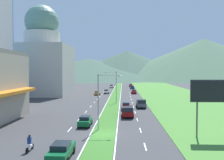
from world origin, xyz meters
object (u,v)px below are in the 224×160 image
at_px(car_3, 126,106).
at_px(car_9, 97,93).
at_px(car_4, 61,150).
at_px(car_0, 132,87).
at_px(car_6, 131,85).
at_px(pickup_truck_0, 128,111).
at_px(car_5, 85,121).
at_px(car_8, 106,91).
at_px(car_7, 112,86).
at_px(street_lamp_near, 101,97).
at_px(motorcycle_rider, 30,144).
at_px(pickup_truck_1, 141,103).
at_px(billboard_roadside, 212,94).
at_px(street_lamp_mid, 115,85).
at_px(car_1, 134,92).

bearing_deg(car_3, car_9, -162.90).
bearing_deg(car_4, car_0, -6.45).
xyz_separation_m(car_6, pickup_truck_0, (-3.31, -84.93, 0.21)).
distance_m(car_4, car_5, 13.69).
distance_m(car_5, pickup_truck_0, 10.36).
relative_size(car_6, car_8, 1.07).
bearing_deg(car_9, car_8, -27.67).
relative_size(car_3, car_8, 0.98).
bearing_deg(car_6, car_7, -53.29).
relative_size(car_4, car_5, 1.16).
bearing_deg(car_9, street_lamp_near, -173.13).
distance_m(car_8, motorcycle_rider, 65.81).
bearing_deg(car_7, pickup_truck_1, -171.37).
distance_m(car_0, pickup_truck_1, 58.56).
height_order(car_8, pickup_truck_0, pickup_truck_0).
xyz_separation_m(billboard_roadside, car_3, (-10.55, 22.03, -4.83)).
bearing_deg(street_lamp_near, car_6, 85.63).
xyz_separation_m(car_0, car_4, (-10.34, -91.53, 0.02)).
xyz_separation_m(street_lamp_near, car_5, (-2.73, 2.39, -3.97)).
distance_m(car_9, pickup_truck_0, 41.54).
height_order(car_3, car_5, car_5).
distance_m(street_lamp_mid, car_0, 51.50).
height_order(street_lamp_near, car_1, street_lamp_near).
bearing_deg(car_8, car_0, -23.87).
relative_size(street_lamp_near, car_1, 1.71).
relative_size(street_lamp_near, pickup_truck_1, 1.49).
relative_size(car_3, pickup_truck_0, 0.78).
bearing_deg(pickup_truck_1, car_4, -17.13).
relative_size(pickup_truck_1, motorcycle_rider, 2.70).
bearing_deg(motorcycle_rider, pickup_truck_0, -28.34).
relative_size(car_5, car_6, 0.89).
xyz_separation_m(billboard_roadside, car_5, (-17.03, 5.81, -4.82)).
distance_m(car_6, pickup_truck_0, 84.99).
bearing_deg(billboard_roadside, car_3, 115.59).
relative_size(car_1, car_7, 0.99).
distance_m(street_lamp_near, street_lamp_mid, 29.33).
bearing_deg(billboard_roadside, street_lamp_mid, 112.27).
bearing_deg(motorcycle_rider, car_9, -0.60).
height_order(billboard_roadside, car_7, billboard_roadside).
relative_size(car_3, car_7, 0.89).
height_order(car_1, car_5, car_5).
height_order(car_7, pickup_truck_1, pickup_truck_1).
xyz_separation_m(street_lamp_mid, car_9, (-6.99, 21.29, -4.18)).
distance_m(billboard_roadside, pickup_truck_0, 17.78).
xyz_separation_m(car_5, car_8, (-0.43, 53.81, -0.01)).
height_order(car_3, motorcycle_rider, motorcycle_rider).
relative_size(car_5, pickup_truck_1, 0.76).
bearing_deg(car_9, pickup_truck_0, -165.99).
bearing_deg(motorcycle_rider, pickup_truck_1, -24.20).
bearing_deg(pickup_truck_1, car_0, 179.83).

